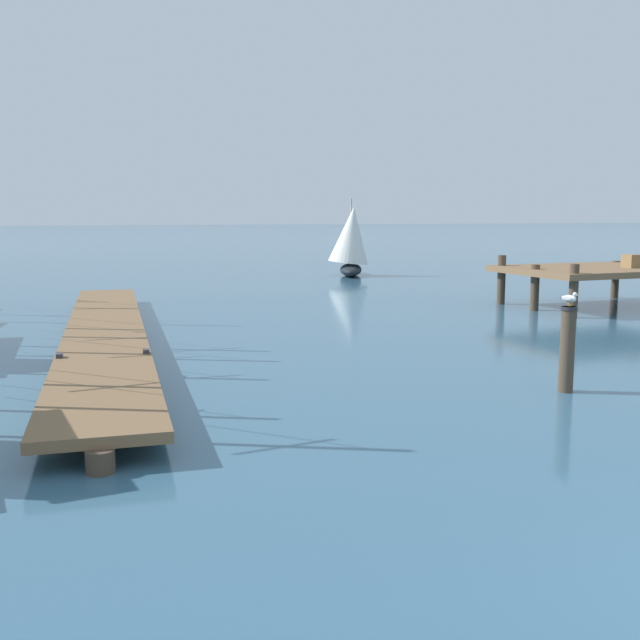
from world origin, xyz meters
The scene contains 5 objects.
floating_dock centered at (-5.26, 14.85, 0.36)m, with size 2.80×18.50×0.53m.
pier_platform centered at (10.91, 17.28, 1.20)m, with size 6.21×4.63×1.80m.
mooring_piling centered at (2.27, 7.44, 0.80)m, with size 0.30×0.30×1.53m.
perched_seagull centered at (2.27, 7.45, 1.68)m, with size 0.18×0.38×0.27m.
distant_sailboat centered at (7.59, 31.78, 1.75)m, with size 2.89×4.17×3.91m.
Camera 1 is at (-6.03, -3.35, 3.16)m, focal length 41.59 mm.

